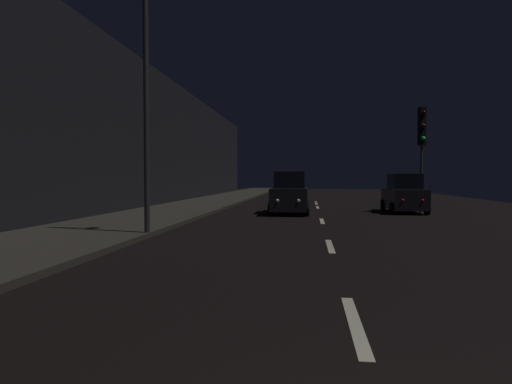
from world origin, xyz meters
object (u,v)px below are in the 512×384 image
object	(u,v)px
car_approaching_headlights	(290,194)
car_parked_right_far	(404,195)
traffic_light_far_right	(422,135)
streetlamp_overhead	(161,69)

from	to	relation	value
car_approaching_headlights	car_parked_right_far	world-z (taller)	car_approaching_headlights
traffic_light_far_right	car_approaching_headlights	bearing A→B (deg)	-90.55
streetlamp_overhead	car_approaching_headlights	xyz separation A→B (m)	(3.38, 9.11, -4.00)
streetlamp_overhead	car_approaching_headlights	world-z (taller)	streetlamp_overhead
traffic_light_far_right	car_parked_right_far	xyz separation A→B (m)	(-0.80, 0.18, -2.98)
streetlamp_overhead	car_approaching_headlights	size ratio (longest dim) A/B	1.83
car_approaching_headlights	car_parked_right_far	size ratio (longest dim) A/B	1.05
traffic_light_far_right	car_parked_right_far	size ratio (longest dim) A/B	1.36
traffic_light_far_right	streetlamp_overhead	size ratio (longest dim) A/B	0.71
traffic_light_far_right	car_parked_right_far	distance (m)	3.10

